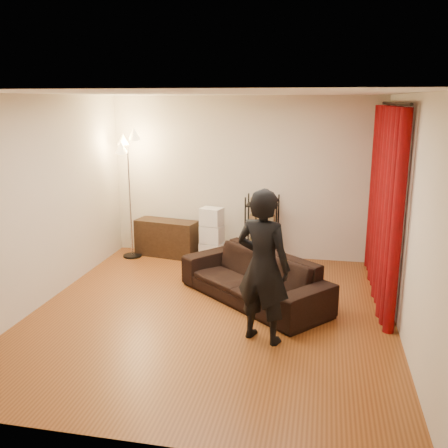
% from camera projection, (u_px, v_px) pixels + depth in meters
% --- Properties ---
extents(floor, '(5.00, 5.00, 0.00)m').
position_uv_depth(floor, '(212.00, 314.00, 6.30)').
color(floor, brown).
rests_on(floor, ground).
extents(ceiling, '(5.00, 5.00, 0.00)m').
position_uv_depth(ceiling, '(210.00, 93.00, 5.65)').
color(ceiling, white).
rests_on(ceiling, ground).
extents(wall_back, '(5.00, 0.00, 5.00)m').
position_uv_depth(wall_back, '(244.00, 178.00, 8.35)').
color(wall_back, beige).
rests_on(wall_back, ground).
extents(wall_front, '(5.00, 0.00, 5.00)m').
position_uv_depth(wall_front, '(134.00, 282.00, 3.60)').
color(wall_front, beige).
rests_on(wall_front, ground).
extents(wall_left, '(0.00, 5.00, 5.00)m').
position_uv_depth(wall_left, '(40.00, 202.00, 6.41)').
color(wall_left, beige).
rests_on(wall_left, ground).
extents(wall_right, '(0.00, 5.00, 5.00)m').
position_uv_depth(wall_right, '(408.00, 218.00, 5.54)').
color(wall_right, beige).
rests_on(wall_right, ground).
extents(curtain_rod, '(0.04, 2.65, 0.04)m').
position_uv_depth(curtain_rod, '(395.00, 104.00, 6.34)').
color(curtain_rod, black).
rests_on(curtain_rod, wall_right).
extents(curtain, '(0.22, 2.65, 2.55)m').
position_uv_depth(curtain, '(385.00, 204.00, 6.66)').
color(curtain, '#730305').
rests_on(curtain, ground).
extents(sofa, '(2.23, 2.06, 0.64)m').
position_uv_depth(sofa, '(254.00, 278.00, 6.65)').
color(sofa, black).
rests_on(sofa, ground).
extents(person, '(0.74, 0.61, 1.73)m').
position_uv_depth(person, '(263.00, 267.00, 5.42)').
color(person, black).
rests_on(person, ground).
extents(media_cabinet, '(1.12, 0.59, 0.62)m').
position_uv_depth(media_cabinet, '(167.00, 238.00, 8.59)').
color(media_cabinet, '#312013').
rests_on(media_cabinet, ground).
extents(storage_boxes, '(0.41, 0.36, 0.90)m').
position_uv_depth(storage_boxes, '(212.00, 234.00, 8.31)').
color(storage_boxes, silver).
rests_on(storage_boxes, ground).
extents(wire_shelf, '(0.58, 0.47, 1.11)m').
position_uv_depth(wire_shelf, '(262.00, 229.00, 8.22)').
color(wire_shelf, black).
rests_on(wire_shelf, ground).
extents(floor_lamp, '(0.46, 0.46, 2.10)m').
position_uv_depth(floor_lamp, '(130.00, 197.00, 8.34)').
color(floor_lamp, silver).
rests_on(floor_lamp, ground).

